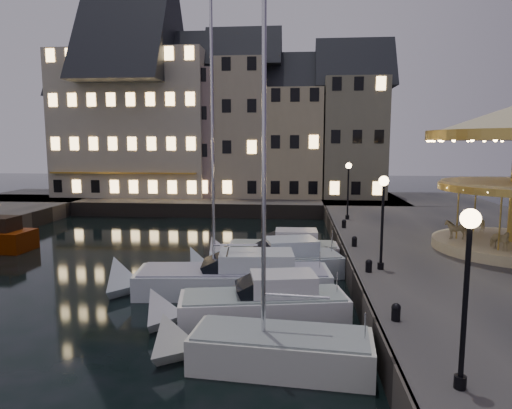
# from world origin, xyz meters

# --- Properties ---
(ground) EXTENTS (160.00, 160.00, 0.00)m
(ground) POSITION_xyz_m (0.00, 0.00, 0.00)
(ground) COLOR black
(ground) RESTS_ON ground
(quay_east) EXTENTS (16.00, 56.00, 1.30)m
(quay_east) POSITION_xyz_m (14.00, 6.00, 0.65)
(quay_east) COLOR #474442
(quay_east) RESTS_ON ground
(quay_north) EXTENTS (44.00, 12.00, 1.30)m
(quay_north) POSITION_xyz_m (-8.00, 28.00, 0.65)
(quay_north) COLOR #474442
(quay_north) RESTS_ON ground
(quaywall_e) EXTENTS (0.15, 44.00, 1.30)m
(quaywall_e) POSITION_xyz_m (6.00, 6.00, 0.65)
(quaywall_e) COLOR #47423A
(quaywall_e) RESTS_ON ground
(quaywall_n) EXTENTS (48.00, 0.15, 1.30)m
(quaywall_n) POSITION_xyz_m (-6.00, 22.00, 0.65)
(quaywall_n) COLOR #47423A
(quaywall_n) RESTS_ON ground
(streetlamp_a) EXTENTS (0.44, 0.44, 4.17)m
(streetlamp_a) POSITION_xyz_m (7.20, -9.00, 4.02)
(streetlamp_a) COLOR black
(streetlamp_a) RESTS_ON quay_east
(streetlamp_b) EXTENTS (0.44, 0.44, 4.17)m
(streetlamp_b) POSITION_xyz_m (7.20, 1.00, 4.02)
(streetlamp_b) COLOR black
(streetlamp_b) RESTS_ON quay_east
(streetlamp_c) EXTENTS (0.44, 0.44, 4.17)m
(streetlamp_c) POSITION_xyz_m (7.20, 14.50, 4.02)
(streetlamp_c) COLOR black
(streetlamp_c) RESTS_ON quay_east
(bollard_a) EXTENTS (0.30, 0.30, 0.57)m
(bollard_a) POSITION_xyz_m (6.60, -5.00, 1.60)
(bollard_a) COLOR black
(bollard_a) RESTS_ON quay_east
(bollard_b) EXTENTS (0.30, 0.30, 0.57)m
(bollard_b) POSITION_xyz_m (6.60, 0.50, 1.60)
(bollard_b) COLOR black
(bollard_b) RESTS_ON quay_east
(bollard_c) EXTENTS (0.30, 0.30, 0.57)m
(bollard_c) POSITION_xyz_m (6.60, 5.50, 1.60)
(bollard_c) COLOR black
(bollard_c) RESTS_ON quay_east
(bollard_d) EXTENTS (0.30, 0.30, 0.57)m
(bollard_d) POSITION_xyz_m (6.60, 11.00, 1.60)
(bollard_d) COLOR black
(bollard_d) RESTS_ON quay_east
(townhouse_na) EXTENTS (5.50, 8.00, 12.80)m
(townhouse_na) POSITION_xyz_m (-19.50, 30.00, 7.78)
(townhouse_na) COLOR gray
(townhouse_na) RESTS_ON quay_north
(townhouse_nb) EXTENTS (6.16, 8.00, 13.80)m
(townhouse_nb) POSITION_xyz_m (-14.05, 30.00, 8.28)
(townhouse_nb) COLOR slate
(townhouse_nb) RESTS_ON quay_north
(townhouse_nc) EXTENTS (6.82, 8.00, 14.80)m
(townhouse_nc) POSITION_xyz_m (-8.00, 30.00, 8.78)
(townhouse_nc) COLOR gray
(townhouse_nc) RESTS_ON quay_north
(townhouse_nd) EXTENTS (5.50, 8.00, 15.80)m
(townhouse_nd) POSITION_xyz_m (-2.25, 30.00, 9.28)
(townhouse_nd) COLOR tan
(townhouse_nd) RESTS_ON quay_north
(townhouse_ne) EXTENTS (6.16, 8.00, 12.80)m
(townhouse_ne) POSITION_xyz_m (3.20, 30.00, 7.78)
(townhouse_ne) COLOR tan
(townhouse_ne) RESTS_ON quay_north
(townhouse_nf) EXTENTS (6.82, 8.00, 13.80)m
(townhouse_nf) POSITION_xyz_m (9.25, 30.00, 8.28)
(townhouse_nf) COLOR gray
(townhouse_nf) RESTS_ON quay_north
(hotel_corner) EXTENTS (17.60, 9.00, 16.80)m
(hotel_corner) POSITION_xyz_m (-14.00, 30.00, 9.78)
(hotel_corner) COLOR beige
(hotel_corner) RESTS_ON quay_north
(motorboat_a) EXTENTS (6.63, 2.66, 10.94)m
(motorboat_a) POSITION_xyz_m (2.43, -5.87, 0.54)
(motorboat_a) COLOR silver
(motorboat_a) RESTS_ON ground
(motorboat_b) EXTENTS (7.51, 3.33, 2.15)m
(motorboat_b) POSITION_xyz_m (1.79, -2.49, 0.64)
(motorboat_b) COLOR silver
(motorboat_b) RESTS_ON ground
(motorboat_c) EXTENTS (9.95, 3.48, 13.17)m
(motorboat_c) POSITION_xyz_m (0.18, 0.95, 0.68)
(motorboat_c) COLOR silver
(motorboat_c) RESTS_ON ground
(motorboat_d) EXTENTS (7.86, 4.37, 2.15)m
(motorboat_d) POSITION_xyz_m (2.00, 3.82, 0.64)
(motorboat_d) COLOR silver
(motorboat_d) RESTS_ON ground
(motorboat_e) EXTENTS (7.31, 2.24, 2.15)m
(motorboat_e) POSITION_xyz_m (2.28, 6.60, 0.64)
(motorboat_e) COLOR silver
(motorboat_e) RESTS_ON ground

